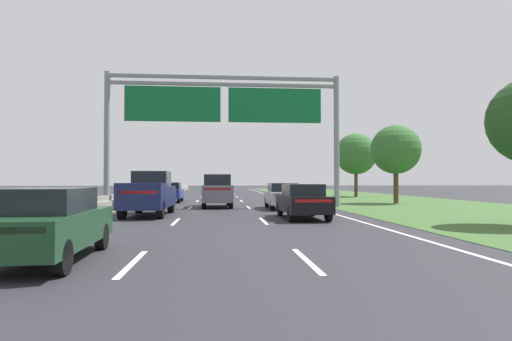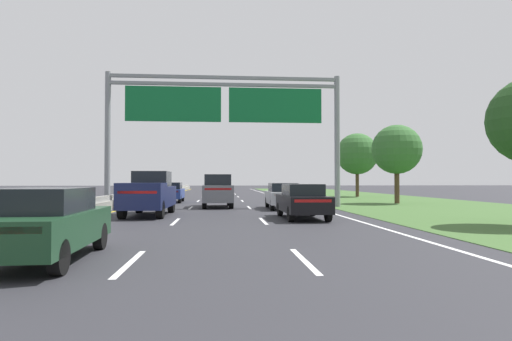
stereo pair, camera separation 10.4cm
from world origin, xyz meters
name	(u,v)px [view 1 (the left image)]	position (x,y,z in m)	size (l,w,h in m)	color
ground_plane	(219,202)	(0.00, 35.00, 0.00)	(220.00, 220.00, 0.00)	#2B2B30
lane_striping	(219,203)	(0.00, 34.54, 0.00)	(11.96, 106.00, 0.01)	white
grass_verge_right	(392,202)	(13.95, 35.00, 0.01)	(14.00, 110.00, 0.02)	#3D602D
median_barrier_concrete	(134,198)	(-6.60, 35.00, 0.35)	(0.60, 110.00, 0.85)	gray
overhead_sign_gantry	(224,111)	(0.30, 28.68, 6.15)	(15.06, 0.42, 8.58)	gray
pickup_truck_navy	(149,194)	(-3.49, 22.86, 1.07)	(2.11, 5.44, 2.20)	#161E47
car_silver_right_lane_sedan	(282,195)	(3.81, 27.19, 0.82)	(1.88, 4.42, 1.57)	#B2B5BA
car_darkgreen_left_lane_sedan	(46,223)	(-3.74, 10.87, 0.82)	(1.95, 4.45, 1.57)	#193D23
car_black_right_lane_sedan	(303,201)	(3.74, 20.51, 0.82)	(1.86, 4.42, 1.57)	black
car_blue_left_lane_sedan	(170,192)	(-3.89, 35.67, 0.82)	(1.87, 4.42, 1.57)	navy
car_grey_centre_lane_suv	(217,190)	(-0.18, 29.13, 1.10)	(2.02, 4.75, 2.11)	slate
roadside_tree_mid	(396,150)	(13.14, 32.23, 4.03)	(3.68, 3.68, 5.89)	#4C3823
roadside_tree_far	(356,154)	(14.40, 45.42, 4.53)	(4.35, 4.35, 6.72)	#4C3823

